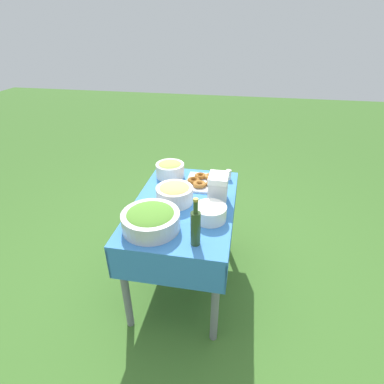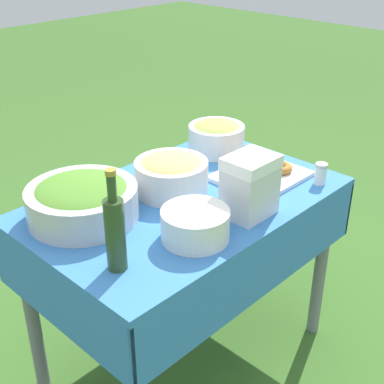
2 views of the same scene
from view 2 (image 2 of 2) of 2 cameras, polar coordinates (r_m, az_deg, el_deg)
ground_plane at (r=2.31m, az=-0.63°, el=-16.94°), size 14.00×14.00×0.00m
picnic_table at (r=1.93m, az=-0.72°, el=-3.73°), size 1.10×0.70×0.74m
salad_bowl at (r=1.75m, az=-11.63°, el=-0.79°), size 0.36×0.36×0.13m
pasta_bowl at (r=1.88m, az=-2.20°, el=2.02°), size 0.26×0.26×0.14m
donut_platter at (r=2.02m, az=7.17°, el=2.04°), size 0.32×0.28×0.05m
plate_stack at (r=1.61m, az=0.35°, el=-3.51°), size 0.21×0.21×0.10m
olive_oil_bottle at (r=1.46m, az=-8.21°, el=-4.17°), size 0.06×0.06×0.30m
fruit_bowl at (r=2.21m, az=2.62°, el=6.05°), size 0.23×0.23×0.13m
cooler_box at (r=1.73m, az=6.19°, el=0.67°), size 0.16×0.13×0.21m
salt_shaker at (r=2.00m, az=13.56°, el=1.92°), size 0.05×0.05×0.08m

